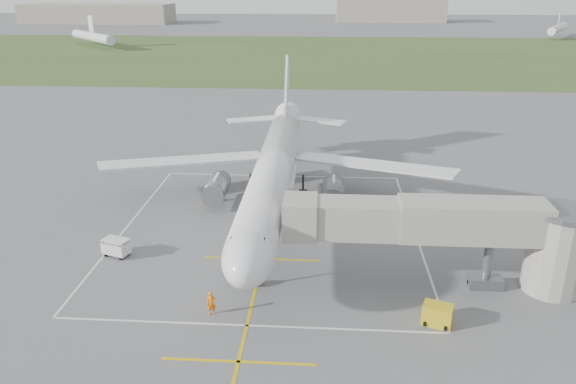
# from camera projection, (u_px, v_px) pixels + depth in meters

# --- Properties ---
(ground) EXTENTS (700.00, 700.00, 0.00)m
(ground) POSITION_uv_depth(u_px,v_px,m) (273.00, 214.00, 58.02)
(ground) COLOR #545456
(ground) RESTS_ON ground
(grass_strip) EXTENTS (700.00, 120.00, 0.02)m
(grass_strip) POSITION_uv_depth(u_px,v_px,m) (310.00, 55.00, 179.22)
(grass_strip) COLOR #3A4E22
(grass_strip) RESTS_ON ground
(apron_markings) EXTENTS (28.20, 60.00, 0.01)m
(apron_markings) POSITION_uv_depth(u_px,v_px,m) (267.00, 238.00, 52.59)
(apron_markings) COLOR gold
(apron_markings) RESTS_ON ground
(airliner) EXTENTS (38.93, 46.75, 13.52)m
(airliner) POSITION_uv_depth(u_px,v_px,m) (273.00, 171.00, 57.15)
(airliner) COLOR silver
(airliner) RESTS_ON ground
(jet_bridge) EXTENTS (23.40, 5.00, 7.20)m
(jet_bridge) POSITION_uv_depth(u_px,v_px,m) (461.00, 231.00, 42.75)
(jet_bridge) COLOR gray
(jet_bridge) RESTS_ON ground
(gpu_unit) EXTENTS (2.35, 1.96, 1.52)m
(gpu_unit) POSITION_uv_depth(u_px,v_px,m) (437.00, 315.00, 39.27)
(gpu_unit) COLOR gold
(gpu_unit) RESTS_ON ground
(baggage_cart) EXTENTS (2.57, 2.01, 1.57)m
(baggage_cart) POSITION_uv_depth(u_px,v_px,m) (116.00, 247.00, 49.02)
(baggage_cart) COLOR silver
(baggage_cart) RESTS_ON ground
(ramp_worker_nose) EXTENTS (0.75, 0.60, 1.78)m
(ramp_worker_nose) POSITION_uv_depth(u_px,v_px,m) (211.00, 303.00, 40.40)
(ramp_worker_nose) COLOR orange
(ramp_worker_nose) RESTS_ON ground
(ramp_worker_wing) EXTENTS (0.99, 0.88, 1.71)m
(ramp_worker_wing) POSITION_uv_depth(u_px,v_px,m) (205.00, 195.00, 60.76)
(ramp_worker_wing) COLOR orange
(ramp_worker_wing) RESTS_ON ground
(distant_hangars) EXTENTS (345.00, 49.00, 12.00)m
(distant_hangars) POSITION_uv_depth(u_px,v_px,m) (288.00, 13.00, 304.44)
(distant_hangars) COLOR gray
(distant_hangars) RESTS_ON ground
(distant_aircraft) EXTENTS (198.98, 74.75, 8.85)m
(distant_aircraft) POSITION_uv_depth(u_px,v_px,m) (343.00, 32.00, 214.36)
(distant_aircraft) COLOR silver
(distant_aircraft) RESTS_ON ground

